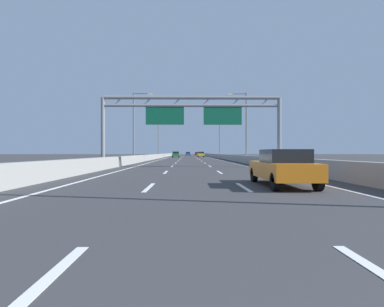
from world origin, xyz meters
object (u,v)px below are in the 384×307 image
Objects in this scene: orange_car at (282,167)px; sign_gantry at (192,113)px; red_car at (197,154)px; streetlamp_right_far at (219,136)px; streetlamp_left_mid at (135,123)px; streetlamp_right_mid at (245,123)px; green_car at (176,154)px; yellow_car at (201,154)px; streetlamp_left_far at (159,136)px; blue_car at (188,154)px.

sign_gantry is at bearing 102.22° from orange_car.
red_car is at bearing 89.94° from orange_car.
streetlamp_right_far is 2.10× the size of orange_car.
streetlamp_left_mid is at bearing -96.89° from red_car.
streetlamp_right_mid is 43.59m from green_car.
streetlamp_right_mid is at bearing 82.43° from orange_car.
streetlamp_left_mid is at bearing -103.11° from yellow_car.
streetlamp_left_far reaches higher than sign_gantry.
sign_gantry is 97.12m from blue_car.
streetlamp_right_mid is at bearing 0.00° from streetlamp_left_mid.
red_car is at bearing 83.11° from streetlamp_left_mid.
streetlamp_left_mid reaches higher than orange_car.
orange_car is at bearing -90.06° from red_car.
green_car is 49.75m from red_car.
streetlamp_left_far is 1.00× the size of streetlamp_right_far.
green_car is at bearing 56.79° from streetlamp_left_far.
orange_car is (10.89, -66.39, -4.65)m from streetlamp_left_far.
sign_gantry reaches higher than green_car.
streetlamp_left_far reaches higher than red_car.
streetlamp_right_mid is 35.95m from streetlamp_right_far.
red_car is (-3.91, 91.16, -4.65)m from streetlamp_right_mid.
green_car is (-3.60, 56.80, -4.01)m from sign_gantry.
sign_gantry reaches higher than yellow_car.
yellow_car is 35.42m from blue_car.
red_car is (0.13, 121.60, 0.00)m from orange_car.
sign_gantry is 1.69× the size of streetlamp_left_mid.
sign_gantry is 16.43m from orange_car.
orange_car is (-4.05, -30.44, -4.65)m from streetlamp_right_mid.
red_car is (-3.91, 55.21, -4.65)m from streetlamp_right_far.
blue_car is 0.90× the size of green_car.
streetlamp_right_mid is 2.16× the size of yellow_car.
streetlamp_right_mid reaches higher than yellow_car.
orange_car is 1.08× the size of blue_car.
red_car is (3.50, 106.04, -4.06)m from sign_gantry.
sign_gantry is 106.18m from red_car.
streetlamp_left_far and streetlamp_right_far have the same top height.
streetlamp_right_mid is 91.36m from red_car.
red_car is at bearing 89.89° from yellow_car.
yellow_car is (10.93, 46.93, -4.62)m from streetlamp_left_mid.
sign_gantry reaches higher than red_car.
yellow_car is (-4.00, 46.93, -4.62)m from streetlamp_right_mid.
streetlamp_right_mid is 31.06m from orange_car.
orange_car is 0.98× the size of green_car.
streetlamp_right_mid is 1.00× the size of streetlamp_right_far.
streetlamp_left_mid and streetlamp_right_mid have the same top height.
yellow_car is 1.05× the size of blue_car.
streetlamp_left_far is 67.43m from orange_car.
green_car reaches higher than yellow_car.
green_car is at bearing 104.73° from streetlamp_right_mid.
green_car is at bearing -94.70° from blue_car.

